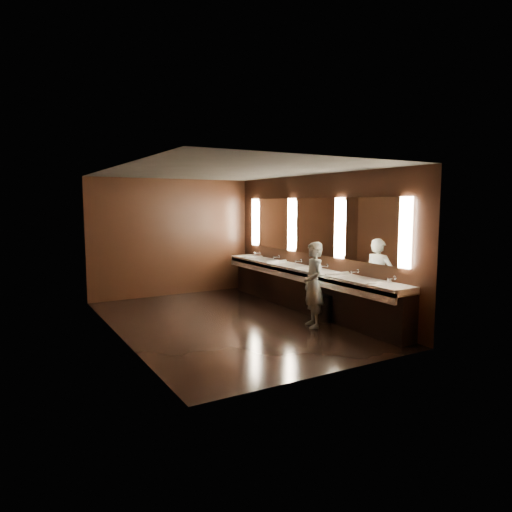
% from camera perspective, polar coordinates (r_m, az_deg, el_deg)
% --- Properties ---
extents(floor, '(6.00, 6.00, 0.00)m').
position_cam_1_polar(floor, '(8.67, -3.45, -8.23)').
color(floor, black).
rests_on(floor, ground).
extents(ceiling, '(4.00, 6.00, 0.02)m').
position_cam_1_polar(ceiling, '(8.40, -3.58, 10.57)').
color(ceiling, '#2D2D2B').
rests_on(ceiling, wall_back).
extents(wall_back, '(4.00, 0.02, 2.80)m').
position_cam_1_polar(wall_back, '(11.17, -10.44, 2.30)').
color(wall_back, black).
rests_on(wall_back, floor).
extents(wall_front, '(4.00, 0.02, 2.80)m').
position_cam_1_polar(wall_front, '(5.91, 9.65, -1.43)').
color(wall_front, black).
rests_on(wall_front, floor).
extents(wall_left, '(0.02, 6.00, 2.80)m').
position_cam_1_polar(wall_left, '(7.74, -16.88, 0.26)').
color(wall_left, black).
rests_on(wall_left, floor).
extents(wall_right, '(0.02, 6.00, 2.80)m').
position_cam_1_polar(wall_right, '(9.48, 7.36, 1.61)').
color(wall_right, black).
rests_on(wall_right, floor).
extents(sink_counter, '(0.55, 5.40, 1.01)m').
position_cam_1_polar(sink_counter, '(9.48, 6.28, -3.90)').
color(sink_counter, black).
rests_on(sink_counter, floor).
extents(mirror_band, '(0.06, 5.03, 1.15)m').
position_cam_1_polar(mirror_band, '(9.44, 7.29, 3.72)').
color(mirror_band, '#FAE3BE').
rests_on(mirror_band, wall_right).
extents(person, '(0.52, 0.65, 1.54)m').
position_cam_1_polar(person, '(8.23, 7.19, -3.58)').
color(person, '#87AACA').
rests_on(person, floor).
extents(trash_bin, '(0.43, 0.43, 0.51)m').
position_cam_1_polar(trash_bin, '(8.72, 8.50, -6.46)').
color(trash_bin, black).
rests_on(trash_bin, floor).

